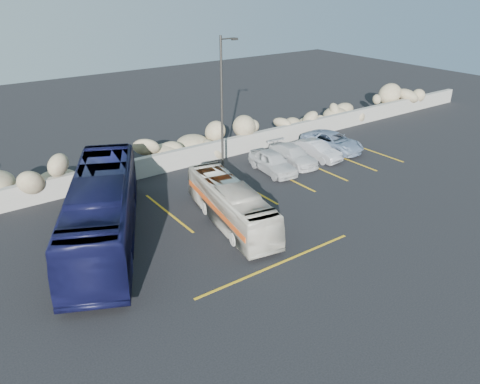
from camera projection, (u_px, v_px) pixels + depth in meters
ground at (299, 259)px, 19.72m from camera, size 90.00×90.00×0.00m
seawall at (166, 162)px, 28.31m from camera, size 60.00×0.40×1.20m
riprap_pile at (156, 146)px, 28.90m from camera, size 54.00×2.80×2.60m
parking_lines at (293, 188)px, 26.28m from camera, size 18.16×9.36×0.01m
lamppost at (223, 104)px, 26.28m from camera, size 1.14×0.18×8.00m
vintage_bus at (231, 204)px, 22.13m from camera, size 2.97×7.49×2.03m
tour_coach at (102, 210)px, 20.50m from camera, size 6.99×10.93×3.04m
car_a at (273, 162)px, 28.20m from camera, size 1.90×3.91×1.29m
car_b at (316, 150)px, 30.30m from camera, size 1.55×3.63×1.16m
car_c at (293, 155)px, 29.54m from camera, size 1.81×3.99×1.13m
car_d at (332, 142)px, 31.78m from camera, size 2.49×4.62×1.23m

